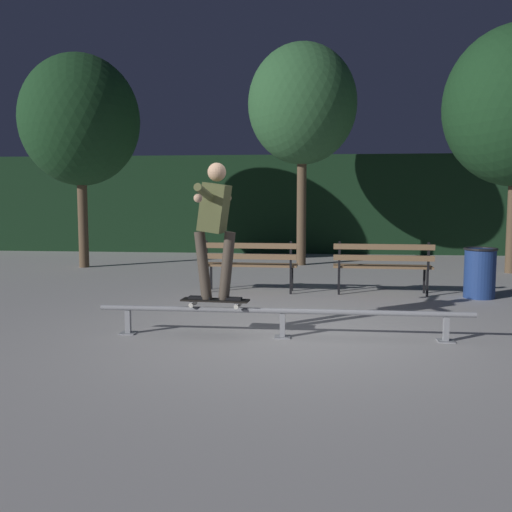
% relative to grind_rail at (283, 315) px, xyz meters
% --- Properties ---
extents(ground_plane, '(90.00, 90.00, 0.00)m').
position_rel_grind_rail_xyz_m(ground_plane, '(0.00, 0.11, -0.26)').
color(ground_plane, '#ADAAA8').
extents(hedge_backdrop, '(24.00, 1.20, 2.78)m').
position_rel_grind_rail_xyz_m(hedge_backdrop, '(0.00, 10.43, 1.13)').
color(hedge_backdrop, black).
rests_on(hedge_backdrop, ground).
extents(grind_rail, '(4.27, 0.18, 0.34)m').
position_rel_grind_rail_xyz_m(grind_rail, '(0.00, 0.00, 0.00)').
color(grind_rail, gray).
rests_on(grind_rail, ground).
extents(skateboard, '(0.79, 0.26, 0.09)m').
position_rel_grind_rail_xyz_m(skateboard, '(-0.78, 0.00, 0.15)').
color(skateboard, black).
rests_on(skateboard, grind_rail).
extents(skateboarder, '(0.63, 1.41, 1.56)m').
position_rel_grind_rail_xyz_m(skateboarder, '(-0.77, -0.00, 1.08)').
color(skateboarder, black).
rests_on(skateboarder, skateboard).
extents(park_bench_leftmost, '(1.61, 0.46, 0.88)m').
position_rel_grind_rail_xyz_m(park_bench_leftmost, '(-0.74, 3.07, 0.27)').
color(park_bench_leftmost, black).
rests_on(park_bench_leftmost, ground).
extents(park_bench_left_center, '(1.61, 0.46, 0.88)m').
position_rel_grind_rail_xyz_m(park_bench_left_center, '(1.46, 3.07, 0.27)').
color(park_bench_left_center, black).
rests_on(park_bench_left_center, ground).
extents(tree_behind_benches, '(2.50, 2.50, 5.11)m').
position_rel_grind_rail_xyz_m(tree_behind_benches, '(0.02, 7.14, 3.45)').
color(tree_behind_benches, brown).
rests_on(tree_behind_benches, ground).
extents(tree_far_left, '(2.64, 2.64, 4.76)m').
position_rel_grind_rail_xyz_m(tree_far_left, '(-4.91, 6.17, 3.03)').
color(tree_far_left, brown).
rests_on(tree_far_left, ground).
extents(trash_can, '(0.52, 0.52, 0.80)m').
position_rel_grind_rail_xyz_m(trash_can, '(2.96, 2.94, 0.15)').
color(trash_can, navy).
rests_on(trash_can, ground).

